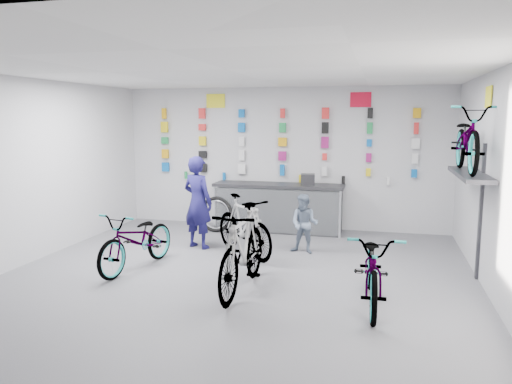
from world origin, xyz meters
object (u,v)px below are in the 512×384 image
(counter, at_px, (278,208))
(bike_center, at_px, (243,249))
(bike_service, at_px, (244,226))
(bike_left, at_px, (137,240))
(clerk, at_px, (198,202))
(customer, at_px, (304,224))
(bike_right, at_px, (373,268))

(counter, distance_m, bike_center, 3.73)
(counter, bearing_deg, bike_service, -95.82)
(bike_left, height_order, clerk, clerk)
(customer, bearing_deg, counter, 125.76)
(bike_center, xyz_separation_m, customer, (0.52, 2.16, -0.07))
(counter, relative_size, bike_center, 1.37)
(counter, distance_m, customer, 1.74)
(counter, height_order, customer, customer)
(clerk, distance_m, customer, 1.97)
(bike_service, bearing_deg, customer, -24.20)
(bike_left, bearing_deg, bike_center, -7.45)
(counter, height_order, bike_service, bike_service)
(bike_center, relative_size, bike_right, 1.04)
(counter, bearing_deg, bike_left, -117.15)
(bike_right, relative_size, customer, 1.81)
(bike_left, height_order, customer, customer)
(bike_center, relative_size, customer, 1.89)
(bike_center, distance_m, bike_right, 1.74)
(bike_service, xyz_separation_m, customer, (0.99, 0.41, -0.00))
(bike_right, bearing_deg, bike_left, 166.13)
(bike_center, height_order, bike_service, bike_center)
(bike_center, height_order, customer, bike_center)
(clerk, bearing_deg, customer, -156.59)
(bike_right, bearing_deg, bike_center, 173.65)
(bike_left, xyz_separation_m, bike_center, (1.87, -0.59, 0.12))
(bike_center, xyz_separation_m, clerk, (-1.42, 2.05, 0.25))
(bike_right, relative_size, bike_service, 1.09)
(bike_center, distance_m, clerk, 2.51)
(bike_left, distance_m, clerk, 1.58)
(customer, bearing_deg, clerk, -167.86)
(counter, bearing_deg, customer, -63.17)
(bike_service, bearing_deg, bike_right, -86.58)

